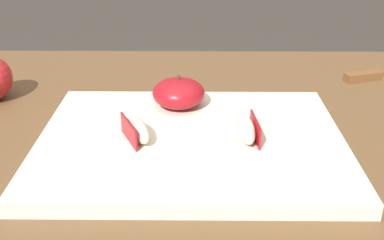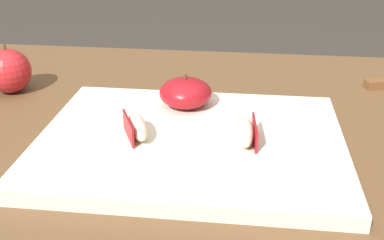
% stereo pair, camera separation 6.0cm
% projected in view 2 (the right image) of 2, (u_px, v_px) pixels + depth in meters
% --- Properties ---
extents(dining_table, '(1.27, 0.84, 0.74)m').
position_uv_depth(dining_table, '(191.00, 217.00, 0.66)').
color(dining_table, brown).
rests_on(dining_table, ground_plane).
extents(cutting_board, '(0.38, 0.30, 0.02)m').
position_uv_depth(cutting_board, '(192.00, 141.00, 0.62)').
color(cutting_board, beige).
rests_on(cutting_board, dining_table).
extents(apple_half_skin_up, '(0.07, 0.07, 0.05)m').
position_uv_depth(apple_half_skin_up, '(186.00, 93.00, 0.68)').
color(apple_half_skin_up, maroon).
rests_on(apple_half_skin_up, cutting_board).
extents(apple_wedge_right, '(0.03, 0.06, 0.03)m').
position_uv_depth(apple_wedge_right, '(246.00, 132.00, 0.59)').
color(apple_wedge_right, beige).
rests_on(apple_wedge_right, cutting_board).
extents(apple_wedge_front, '(0.05, 0.07, 0.03)m').
position_uv_depth(apple_wedge_front, '(137.00, 127.00, 0.60)').
color(apple_wedge_front, beige).
rests_on(apple_wedge_front, cutting_board).
extents(whole_apple_crimson, '(0.07, 0.07, 0.08)m').
position_uv_depth(whole_apple_crimson, '(9.00, 71.00, 0.78)').
color(whole_apple_crimson, '#B21E23').
rests_on(whole_apple_crimson, dining_table).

